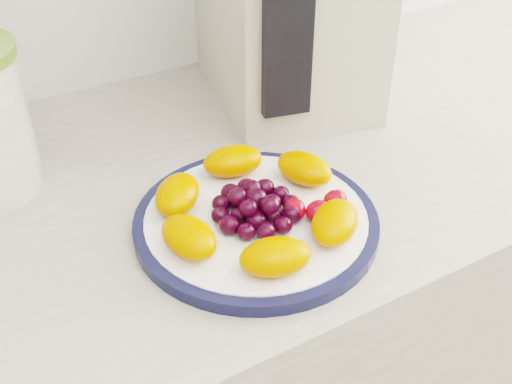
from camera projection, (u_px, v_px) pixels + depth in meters
plate_rim at (256, 223)px, 0.72m from camera, size 0.28×0.28×0.01m
plate_face at (256, 222)px, 0.72m from camera, size 0.25×0.25×0.02m
appliance_panel at (288, 12)px, 0.76m from camera, size 0.06×0.03×0.27m
fruit_plate at (258, 205)px, 0.71m from camera, size 0.24×0.24×0.04m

